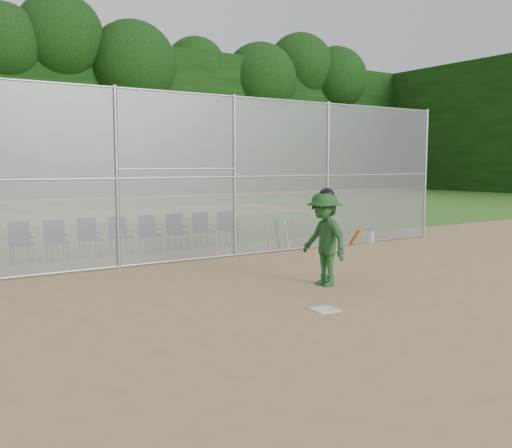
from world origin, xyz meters
TOP-DOWN VIEW (x-y plane):
  - ground at (0.00, 0.00)m, footprint 100.00×100.00m
  - grass_strip at (0.00, 18.00)m, footprint 100.00×100.00m
  - dirt_patch_far at (0.00, 18.00)m, footprint 24.00×24.00m
  - backstop_fence at (0.00, 5.00)m, footprint 16.09×0.09m
  - treeline at (0.00, 20.00)m, footprint 81.00×60.00m
  - home_plate at (-0.53, -0.29)m, footprint 0.42×0.42m
  - batter_at_plate at (0.67, 1.15)m, footprint 0.97×1.34m
  - water_cooler at (5.78, 5.14)m, footprint 0.31×0.31m
  - spare_bats at (2.57, 5.17)m, footprint 0.96×0.32m
  - chair_2 at (-3.66, 6.90)m, footprint 0.54×0.52m
  - chair_3 at (-2.86, 6.90)m, footprint 0.54×0.52m
  - chair_4 at (-2.06, 6.90)m, footprint 0.54×0.52m
  - chair_5 at (-1.25, 6.90)m, footprint 0.54×0.52m
  - chair_6 at (-0.45, 6.90)m, footprint 0.54×0.52m
  - chair_7 at (0.35, 6.90)m, footprint 0.54×0.52m
  - chair_8 at (1.15, 6.90)m, footprint 0.54×0.52m
  - chair_9 at (1.95, 6.90)m, footprint 0.54×0.52m

SIDE VIEW (x-z plane):
  - ground at x=0.00m, z-range 0.00..0.00m
  - grass_strip at x=0.00m, z-range 0.01..0.01m
  - dirt_patch_far at x=0.00m, z-range 0.01..0.01m
  - home_plate at x=-0.53m, z-range 0.00..0.02m
  - water_cooler at x=5.78m, z-range 0.00..0.39m
  - spare_bats at x=2.57m, z-range 0.00..0.84m
  - chair_2 at x=-3.66m, z-range 0.00..0.96m
  - chair_3 at x=-2.86m, z-range 0.00..0.96m
  - chair_4 at x=-2.06m, z-range 0.00..0.96m
  - chair_5 at x=-1.25m, z-range 0.00..0.96m
  - chair_6 at x=-0.45m, z-range 0.00..0.96m
  - chair_7 at x=0.35m, z-range 0.00..0.96m
  - chair_8 at x=1.15m, z-range 0.00..0.96m
  - chair_9 at x=1.95m, z-range 0.00..0.96m
  - batter_at_plate at x=0.67m, z-range -0.03..1.84m
  - backstop_fence at x=0.00m, z-range 0.07..4.07m
  - treeline at x=0.00m, z-range 0.00..11.00m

